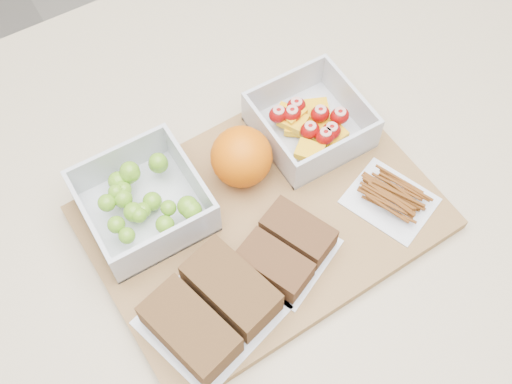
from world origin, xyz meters
TOP-DOWN VIEW (x-y plane):
  - ground at (0.00, 0.00)m, footprint 4.00×4.00m
  - counter at (0.00, 0.00)m, footprint 1.20×0.90m
  - cutting_board at (-0.00, -0.02)m, footprint 0.43×0.32m
  - grape_container at (-0.13, 0.06)m, footprint 0.14×0.14m
  - fruit_container at (0.12, 0.05)m, footprint 0.13×0.13m
  - orange at (0.01, 0.04)m, footprint 0.08×0.08m
  - sandwich_bag_left at (-0.12, -0.11)m, footprint 0.17×0.16m
  - sandwich_bag_center at (-0.01, -0.09)m, footprint 0.14×0.14m
  - pretzel_bag at (0.15, -0.09)m, footprint 0.12×0.13m

SIDE VIEW (x-z plane):
  - ground at x=0.00m, z-range 0.00..0.00m
  - counter at x=0.00m, z-range 0.00..0.90m
  - cutting_board at x=0.00m, z-range 0.90..0.92m
  - pretzel_bag at x=0.15m, z-range 0.92..0.94m
  - sandwich_bag_center at x=-0.01m, z-range 0.92..0.95m
  - sandwich_bag_left at x=-0.12m, z-range 0.92..0.96m
  - fruit_container at x=0.12m, z-range 0.91..0.97m
  - grape_container at x=-0.13m, z-range 0.91..0.97m
  - orange at x=0.01m, z-range 0.92..0.99m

